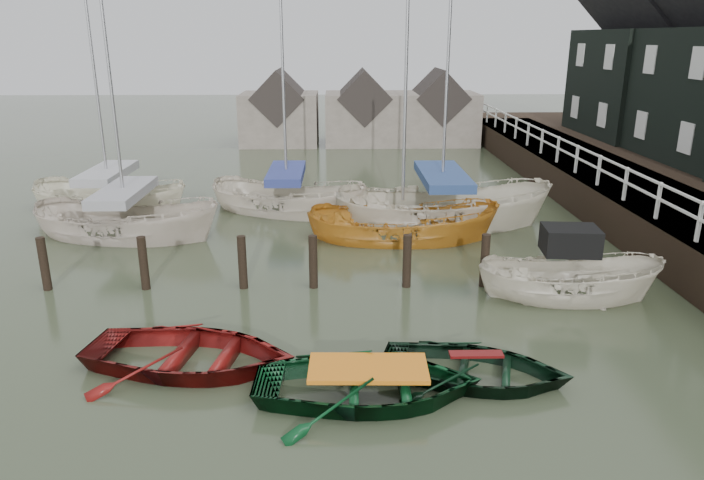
{
  "coord_description": "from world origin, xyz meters",
  "views": [
    {
      "loc": [
        -0.55,
        -12.04,
        6.16
      ],
      "look_at": [
        -0.22,
        2.62,
        1.4
      ],
      "focal_mm": 32.0,
      "sensor_mm": 36.0,
      "label": 1
    }
  ],
  "objects_px": {
    "rowboat_dkgreen": "(474,379)",
    "motorboat": "(567,295)",
    "rowboat_red": "(192,367)",
    "sailboat_c": "(402,239)",
    "sailboat_e": "(111,211)",
    "sailboat_d": "(441,222)",
    "sailboat_a": "(128,235)",
    "sailboat_b": "(287,210)",
    "rowboat_green": "(368,397)"
  },
  "relations": [
    {
      "from": "rowboat_dkgreen",
      "to": "motorboat",
      "type": "height_order",
      "value": "motorboat"
    },
    {
      "from": "rowboat_red",
      "to": "rowboat_dkgreen",
      "type": "relative_size",
      "value": 1.18
    },
    {
      "from": "rowboat_red",
      "to": "sailboat_c",
      "type": "distance_m",
      "value": 9.46
    },
    {
      "from": "sailboat_e",
      "to": "sailboat_d",
      "type": "bearing_deg",
      "value": -79.86
    },
    {
      "from": "sailboat_d",
      "to": "sailboat_e",
      "type": "bearing_deg",
      "value": 84.58
    },
    {
      "from": "sailboat_c",
      "to": "sailboat_e",
      "type": "bearing_deg",
      "value": 75.93
    },
    {
      "from": "sailboat_a",
      "to": "motorboat",
      "type": "bearing_deg",
      "value": -101.62
    },
    {
      "from": "rowboat_dkgreen",
      "to": "sailboat_a",
      "type": "distance_m",
      "value": 13.1
    },
    {
      "from": "rowboat_red",
      "to": "sailboat_b",
      "type": "relative_size",
      "value": 0.39
    },
    {
      "from": "rowboat_green",
      "to": "sailboat_d",
      "type": "height_order",
      "value": "sailboat_d"
    },
    {
      "from": "rowboat_red",
      "to": "rowboat_green",
      "type": "relative_size",
      "value": 1.03
    },
    {
      "from": "rowboat_red",
      "to": "rowboat_dkgreen",
      "type": "bearing_deg",
      "value": -86.32
    },
    {
      "from": "motorboat",
      "to": "sailboat_a",
      "type": "distance_m",
      "value": 13.57
    },
    {
      "from": "rowboat_dkgreen",
      "to": "sailboat_c",
      "type": "height_order",
      "value": "sailboat_c"
    },
    {
      "from": "rowboat_green",
      "to": "sailboat_e",
      "type": "relative_size",
      "value": 0.42
    },
    {
      "from": "motorboat",
      "to": "sailboat_d",
      "type": "xyz_separation_m",
      "value": [
        -2.1,
        6.53,
        -0.03
      ]
    },
    {
      "from": "sailboat_b",
      "to": "sailboat_e",
      "type": "distance_m",
      "value": 6.48
    },
    {
      "from": "rowboat_red",
      "to": "motorboat",
      "type": "xyz_separation_m",
      "value": [
        8.53,
        3.18,
        0.09
      ]
    },
    {
      "from": "rowboat_red",
      "to": "motorboat",
      "type": "bearing_deg",
      "value": -59.6
    },
    {
      "from": "rowboat_red",
      "to": "rowboat_dkgreen",
      "type": "distance_m",
      "value": 5.48
    },
    {
      "from": "sailboat_b",
      "to": "sailboat_c",
      "type": "bearing_deg",
      "value": -107.41
    },
    {
      "from": "rowboat_green",
      "to": "sailboat_a",
      "type": "height_order",
      "value": "sailboat_a"
    },
    {
      "from": "rowboat_red",
      "to": "motorboat",
      "type": "distance_m",
      "value": 9.11
    },
    {
      "from": "sailboat_a",
      "to": "rowboat_green",
      "type": "bearing_deg",
      "value": -131.28
    },
    {
      "from": "rowboat_green",
      "to": "sailboat_a",
      "type": "xyz_separation_m",
      "value": [
        -7.33,
        9.72,
        0.06
      ]
    },
    {
      "from": "motorboat",
      "to": "sailboat_d",
      "type": "distance_m",
      "value": 6.86
    },
    {
      "from": "sailboat_a",
      "to": "rowboat_red",
      "type": "bearing_deg",
      "value": -143.62
    },
    {
      "from": "sailboat_b",
      "to": "sailboat_e",
      "type": "xyz_separation_m",
      "value": [
        -6.48,
        0.03,
        -0.0
      ]
    },
    {
      "from": "rowboat_red",
      "to": "rowboat_dkgreen",
      "type": "xyz_separation_m",
      "value": [
        5.45,
        -0.6,
        0.0
      ]
    },
    {
      "from": "rowboat_green",
      "to": "rowboat_dkgreen",
      "type": "height_order",
      "value": "rowboat_green"
    },
    {
      "from": "rowboat_dkgreen",
      "to": "sailboat_c",
      "type": "distance_m",
      "value": 8.69
    },
    {
      "from": "sailboat_b",
      "to": "sailboat_c",
      "type": "xyz_separation_m",
      "value": [
        3.91,
        -3.37,
        -0.05
      ]
    },
    {
      "from": "sailboat_d",
      "to": "sailboat_e",
      "type": "distance_m",
      "value": 12.02
    },
    {
      "from": "rowboat_red",
      "to": "sailboat_e",
      "type": "distance_m",
      "value": 12.71
    },
    {
      "from": "sailboat_d",
      "to": "rowboat_red",
      "type": "bearing_deg",
      "value": 149.53
    },
    {
      "from": "rowboat_green",
      "to": "sailboat_d",
      "type": "bearing_deg",
      "value": -13.9
    },
    {
      "from": "motorboat",
      "to": "sailboat_d",
      "type": "height_order",
      "value": "sailboat_d"
    },
    {
      "from": "sailboat_d",
      "to": "sailboat_b",
      "type": "bearing_deg",
      "value": 75.24
    },
    {
      "from": "sailboat_e",
      "to": "rowboat_dkgreen",
      "type": "bearing_deg",
      "value": -119.31
    },
    {
      "from": "rowboat_green",
      "to": "motorboat",
      "type": "xyz_separation_m",
      "value": [
        5.13,
        4.35,
        0.09
      ]
    },
    {
      "from": "sailboat_b",
      "to": "sailboat_d",
      "type": "relative_size",
      "value": 0.82
    },
    {
      "from": "motorboat",
      "to": "sailboat_b",
      "type": "bearing_deg",
      "value": 47.9
    },
    {
      "from": "sailboat_d",
      "to": "sailboat_e",
      "type": "xyz_separation_m",
      "value": [
        -11.89,
        1.77,
        -0.0
      ]
    },
    {
      "from": "rowboat_green",
      "to": "motorboat",
      "type": "bearing_deg",
      "value": -48.04
    },
    {
      "from": "motorboat",
      "to": "sailboat_c",
      "type": "xyz_separation_m",
      "value": [
        -3.61,
        4.9,
        -0.08
      ]
    },
    {
      "from": "sailboat_b",
      "to": "sailboat_c",
      "type": "distance_m",
      "value": 5.16
    },
    {
      "from": "rowboat_red",
      "to": "rowboat_dkgreen",
      "type": "height_order",
      "value": "rowboat_red"
    },
    {
      "from": "sailboat_a",
      "to": "rowboat_dkgreen",
      "type": "bearing_deg",
      "value": -122.61
    },
    {
      "from": "rowboat_dkgreen",
      "to": "sailboat_c",
      "type": "bearing_deg",
      "value": 19.26
    },
    {
      "from": "sailboat_d",
      "to": "sailboat_c",
      "type": "bearing_deg",
      "value": 140.33
    }
  ]
}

